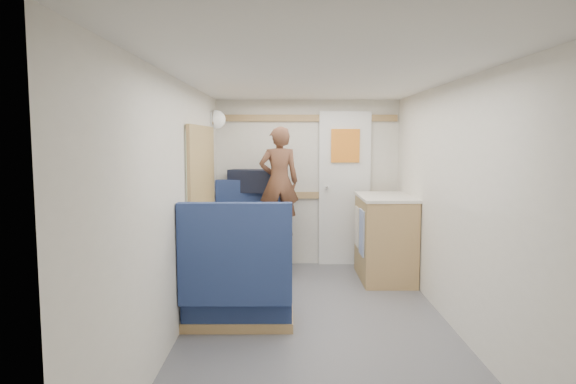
{
  "coord_description": "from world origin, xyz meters",
  "views": [
    {
      "loc": [
        -0.25,
        -3.96,
        1.54
      ],
      "look_at": [
        -0.24,
        0.9,
        1.03
      ],
      "focal_mm": 32.0,
      "sensor_mm": 36.0,
      "label": 1
    }
  ],
  "objects_px": {
    "bench_far": "(252,246)",
    "tumbler_right": "(257,216)",
    "cheese_block": "(240,224)",
    "pepper_grinder": "(240,217)",
    "bench_near": "(238,290)",
    "orange_fruit": "(261,221)",
    "tumbler_left": "(220,220)",
    "bread_loaf": "(268,212)",
    "wine_glass": "(247,212)",
    "dome_light": "(217,119)",
    "person": "(279,181)",
    "dinette_table": "(246,238)",
    "tray": "(254,224)",
    "duffel_bag": "(253,181)",
    "beer_glass": "(258,217)",
    "galley_counter": "(385,237)"
  },
  "relations": [
    {
      "from": "orange_fruit",
      "to": "tumbler_right",
      "type": "xyz_separation_m",
      "value": [
        -0.06,
        0.32,
        -0.0
      ]
    },
    {
      "from": "duffel_bag",
      "to": "person",
      "type": "bearing_deg",
      "value": -30.33
    },
    {
      "from": "dome_light",
      "to": "tumbler_right",
      "type": "height_order",
      "value": "dome_light"
    },
    {
      "from": "beer_glass",
      "to": "wine_glass",
      "type": "bearing_deg",
      "value": -120.55
    },
    {
      "from": "bread_loaf",
      "to": "wine_glass",
      "type": "bearing_deg",
      "value": -109.31
    },
    {
      "from": "galley_counter",
      "to": "tumbler_left",
      "type": "bearing_deg",
      "value": -156.19
    },
    {
      "from": "bench_near",
      "to": "bread_loaf",
      "type": "relative_size",
      "value": 4.71
    },
    {
      "from": "person",
      "to": "tray",
      "type": "bearing_deg",
      "value": 68.62
    },
    {
      "from": "bench_far",
      "to": "tray",
      "type": "xyz_separation_m",
      "value": [
        0.08,
        -1.02,
        0.43
      ]
    },
    {
      "from": "tumbler_left",
      "to": "bench_near",
      "type": "bearing_deg",
      "value": -71.38
    },
    {
      "from": "cheese_block",
      "to": "tumbler_left",
      "type": "bearing_deg",
      "value": 148.22
    },
    {
      "from": "person",
      "to": "pepper_grinder",
      "type": "height_order",
      "value": "person"
    },
    {
      "from": "dinette_table",
      "to": "wine_glass",
      "type": "bearing_deg",
      "value": -81.44
    },
    {
      "from": "person",
      "to": "pepper_grinder",
      "type": "xyz_separation_m",
      "value": [
        -0.38,
        -0.69,
        -0.29
      ]
    },
    {
      "from": "dinette_table",
      "to": "pepper_grinder",
      "type": "xyz_separation_m",
      "value": [
        -0.07,
        0.06,
        0.2
      ]
    },
    {
      "from": "person",
      "to": "tumbler_left",
      "type": "distance_m",
      "value": 1.13
    },
    {
      "from": "bench_near",
      "to": "cheese_block",
      "type": "distance_m",
      "value": 0.71
    },
    {
      "from": "bench_far",
      "to": "wine_glass",
      "type": "bearing_deg",
      "value": -88.74
    },
    {
      "from": "wine_glass",
      "to": "tumbler_right",
      "type": "distance_m",
      "value": 0.23
    },
    {
      "from": "bench_far",
      "to": "dome_light",
      "type": "height_order",
      "value": "dome_light"
    },
    {
      "from": "cheese_block",
      "to": "pepper_grinder",
      "type": "distance_m",
      "value": 0.38
    },
    {
      "from": "dome_light",
      "to": "duffel_bag",
      "type": "bearing_deg",
      "value": 34.68
    },
    {
      "from": "bench_near",
      "to": "wine_glass",
      "type": "relative_size",
      "value": 6.25
    },
    {
      "from": "wine_glass",
      "to": "pepper_grinder",
      "type": "height_order",
      "value": "wine_glass"
    },
    {
      "from": "galley_counter",
      "to": "beer_glass",
      "type": "distance_m",
      "value": 1.48
    },
    {
      "from": "dinette_table",
      "to": "pepper_grinder",
      "type": "relative_size",
      "value": 10.16
    },
    {
      "from": "tumbler_left",
      "to": "duffel_bag",
      "type": "bearing_deg",
      "value": 80.3
    },
    {
      "from": "bench_near",
      "to": "wine_glass",
      "type": "xyz_separation_m",
      "value": [
        0.02,
        0.72,
        0.54
      ]
    },
    {
      "from": "person",
      "to": "orange_fruit",
      "type": "xyz_separation_m",
      "value": [
        -0.15,
        -1.01,
        -0.28
      ]
    },
    {
      "from": "dome_light",
      "to": "bread_loaf",
      "type": "relative_size",
      "value": 0.9
    },
    {
      "from": "bench_far",
      "to": "galley_counter",
      "type": "bearing_deg",
      "value": -12.1
    },
    {
      "from": "orange_fruit",
      "to": "wine_glass",
      "type": "xyz_separation_m",
      "value": [
        -0.14,
        0.11,
        0.07
      ]
    },
    {
      "from": "dome_light",
      "to": "tray",
      "type": "bearing_deg",
      "value": -64.85
    },
    {
      "from": "dome_light",
      "to": "orange_fruit",
      "type": "height_order",
      "value": "dome_light"
    },
    {
      "from": "cheese_block",
      "to": "pepper_grinder",
      "type": "height_order",
      "value": "pepper_grinder"
    },
    {
      "from": "tumbler_right",
      "to": "bread_loaf",
      "type": "relative_size",
      "value": 0.5
    },
    {
      "from": "dinette_table",
      "to": "dome_light",
      "type": "relative_size",
      "value": 4.6
    },
    {
      "from": "duffel_bag",
      "to": "tray",
      "type": "distance_m",
      "value": 1.32
    },
    {
      "from": "bench_near",
      "to": "tumbler_left",
      "type": "distance_m",
      "value": 0.85
    },
    {
      "from": "bench_near",
      "to": "pepper_grinder",
      "type": "height_order",
      "value": "bench_near"
    },
    {
      "from": "dinette_table",
      "to": "tray",
      "type": "distance_m",
      "value": 0.24
    },
    {
      "from": "person",
      "to": "cheese_block",
      "type": "bearing_deg",
      "value": 64.93
    },
    {
      "from": "beer_glass",
      "to": "bread_loaf",
      "type": "distance_m",
      "value": 0.37
    },
    {
      "from": "bench_near",
      "to": "pepper_grinder",
      "type": "relative_size",
      "value": 11.59
    },
    {
      "from": "bench_near",
      "to": "tumbler_right",
      "type": "relative_size",
      "value": 9.47
    },
    {
      "from": "orange_fruit",
      "to": "tumbler_left",
      "type": "xyz_separation_m",
      "value": [
        -0.39,
        0.06,
        -0.0
      ]
    },
    {
      "from": "bench_far",
      "to": "tumbler_right",
      "type": "bearing_deg",
      "value": -82.6
    },
    {
      "from": "bench_far",
      "to": "dinette_table",
      "type": "bearing_deg",
      "value": -90.0
    },
    {
      "from": "bench_near",
      "to": "bread_loaf",
      "type": "xyz_separation_m",
      "value": [
        0.21,
        1.24,
        0.47
      ]
    },
    {
      "from": "bench_near",
      "to": "pepper_grinder",
      "type": "xyz_separation_m",
      "value": [
        -0.07,
        0.92,
        0.47
      ]
    }
  ]
}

